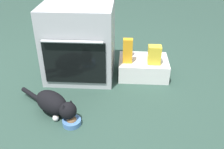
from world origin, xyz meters
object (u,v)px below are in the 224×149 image
at_px(cat, 54,104).
at_px(juice_carton, 128,51).
at_px(oven, 80,40).
at_px(sauce_jar, 128,49).
at_px(snack_bag, 154,55).
at_px(food_bowl, 72,121).
at_px(pantry_cabinet, 143,67).

distance_m(cat, juice_carton, 0.85).
xyz_separation_m(oven, sauce_jar, (0.47, 0.07, -0.11)).
distance_m(cat, sauce_jar, 0.95).
height_order(cat, snack_bag, snack_bag).
distance_m(food_bowl, sauce_jar, 0.98).
bearing_deg(oven, snack_bag, -6.86).
height_order(food_bowl, sauce_jar, sauce_jar).
xyz_separation_m(snack_bag, juice_carton, (-0.25, 0.01, 0.03)).
relative_size(pantry_cabinet, snack_bag, 2.67).
bearing_deg(cat, food_bowl, 0.00).
bearing_deg(snack_bag, cat, -144.23).
bearing_deg(food_bowl, cat, 144.83).
height_order(oven, cat, oven).
distance_m(food_bowl, snack_bag, 1.00).
bearing_deg(food_bowl, sauce_jar, 63.68).
relative_size(cat, juice_carton, 2.33).
height_order(sauce_jar, juice_carton, juice_carton).
bearing_deg(pantry_cabinet, food_bowl, -126.50).
bearing_deg(oven, sauce_jar, 7.94).
relative_size(oven, sauce_jar, 5.13).
relative_size(snack_bag, juice_carton, 0.75).
bearing_deg(juice_carton, pantry_cabinet, 22.62).
xyz_separation_m(food_bowl, juice_carton, (0.41, 0.71, 0.27)).
bearing_deg(cat, oven, 116.47).
bearing_deg(pantry_cabinet, snack_bag, -39.75).
distance_m(pantry_cabinet, cat, 0.99).
bearing_deg(oven, cat, -98.71).
bearing_deg(juice_carton, snack_bag, -1.93).
distance_m(oven, juice_carton, 0.47).
bearing_deg(oven, juice_carton, -9.50).
height_order(cat, juice_carton, juice_carton).
relative_size(sauce_jar, juice_carton, 0.58).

